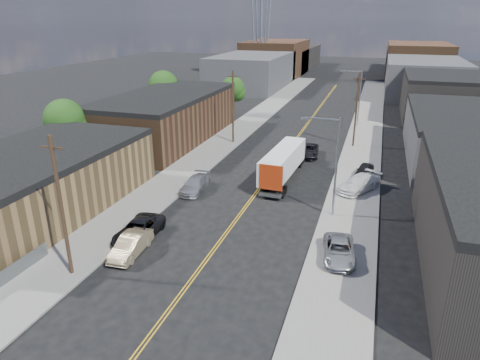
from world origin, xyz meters
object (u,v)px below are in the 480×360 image
Objects in this scene: car_right_lot_a at (339,250)px; car_left_c at (139,230)px; car_left_b at (131,245)px; car_right_lot_b at (359,183)px; semi_truck at (286,160)px; car_left_d at (195,184)px; car_ahead_truck at (308,151)px; car_right_lot_c at (364,170)px.

car_left_c is at bearing 177.70° from car_right_lot_a.
car_right_lot_b reaches higher than car_left_b.
car_left_b is 0.84× the size of car_left_c.
semi_truck reaches higher than car_left_b.
car_ahead_truck reaches higher than car_left_d.
car_right_lot_b is at bearing 13.82° from car_left_d.
semi_truck is at bearing -163.64° from car_right_lot_b.
car_right_lot_a is 25.21m from car_ahead_truck.
car_ahead_truck is at bearing 69.43° from car_left_b.
car_left_c is at bearing -119.21° from car_right_lot_c.
car_right_lot_c is at bearing 116.63° from car_right_lot_b.
car_left_d is at bearing 86.16° from car_left_c.
car_right_lot_c is at bearing 51.31° from car_left_b.
car_ahead_truck is at bearing 153.88° from car_right_lot_b.
car_right_lot_b is at bearing -62.97° from car_ahead_truck.
semi_truck is at bearing -152.56° from car_right_lot_c.
car_right_lot_b is (0.60, 13.93, 0.13)m from car_right_lot_a.
car_right_lot_c reaches higher than car_ahead_truck.
semi_truck is at bearing -104.45° from car_ahead_truck.
car_left_c reaches higher than car_right_lot_c.
car_left_c is 27.66m from car_ahead_truck.
car_right_lot_b reaches higher than car_left_c.
car_right_lot_b is at bearing 41.34° from car_left_c.
car_left_b is 0.88× the size of car_ahead_truck.
car_right_lot_b is 1.05× the size of car_ahead_truck.
car_left_c is at bearing -105.66° from car_right_lot_b.
car_ahead_truck is (9.14, 15.35, 0.01)m from car_left_d.
car_left_b is at bearing -113.20° from car_ahead_truck.
car_left_c is 15.76m from car_right_lot_a.
car_right_lot_c is (16.32, 9.53, 0.08)m from car_left_d.
car_left_b reaches higher than car_right_lot_c.
car_right_lot_b reaches higher than car_left_d.
car_right_lot_b is (15.99, 4.85, 0.22)m from car_left_d.
car_left_b is 15.48m from car_right_lot_a.
car_left_c is (-8.19, -17.58, -1.27)m from semi_truck.
car_right_lot_c is (0.34, 4.68, -0.14)m from car_right_lot_b.
car_right_lot_b reaches higher than car_right_lot_c.
semi_truck reaches higher than car_right_lot_c.
car_right_lot_b is 12.54m from car_ahead_truck.
car_left_c is 1.10× the size of car_left_d.
car_left_d is at bearing -135.46° from semi_truck.
car_ahead_truck is at bearing 151.27° from car_right_lot_c.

